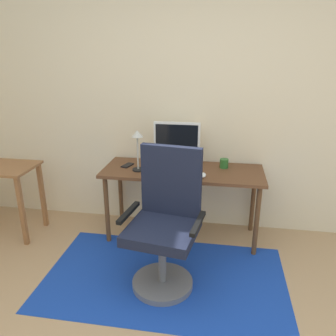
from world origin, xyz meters
name	(u,v)px	position (x,y,z in m)	size (l,w,h in m)	color
wall_back	(191,101)	(0.00, 2.20, 1.30)	(6.00, 0.10, 2.60)	beige
area_rug	(165,277)	(-0.09, 1.16, 0.00)	(1.96, 1.14, 0.01)	#183EA6
desk	(183,177)	(-0.03, 1.85, 0.63)	(1.51, 0.56, 0.71)	brown
monitor	(177,140)	(-0.11, 1.99, 0.96)	(0.45, 0.18, 0.42)	#B2B2B7
keyboard	(169,175)	(-0.13, 1.68, 0.71)	(0.43, 0.13, 0.02)	black
computer_mouse	(203,175)	(0.17, 1.69, 0.72)	(0.06, 0.10, 0.03)	white
coffee_cup	(224,163)	(0.35, 1.97, 0.75)	(0.08, 0.08, 0.09)	#2A6528
cell_phone	(127,165)	(-0.58, 1.88, 0.71)	(0.07, 0.14, 0.01)	black
desk_lamp	(137,142)	(-0.44, 1.77, 0.98)	(0.11, 0.11, 0.38)	black
office_chair	(165,228)	(-0.08, 1.13, 0.49)	(0.63, 0.57, 1.10)	slate
side_table	(1,180)	(-1.79, 1.63, 0.58)	(0.69, 0.45, 0.72)	#925D37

